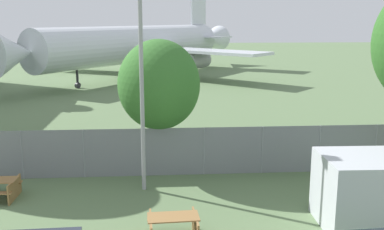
{
  "coord_description": "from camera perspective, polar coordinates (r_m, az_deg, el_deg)",
  "views": [
    {
      "loc": [
        0.7,
        -8.69,
        6.6
      ],
      "look_at": [
        2.26,
        12.77,
        2.0
      ],
      "focal_mm": 42.0,
      "sensor_mm": 36.0,
      "label": 1
    }
  ],
  "objects": [
    {
      "name": "perimeter_fence",
      "position": [
        19.28,
        -6.08,
        -4.74
      ],
      "size": [
        56.07,
        0.07,
        2.09
      ],
      "color": "gray",
      "rests_on": "ground"
    },
    {
      "name": "airplane",
      "position": [
        52.39,
        -6.65,
        8.9
      ],
      "size": [
        27.14,
        33.69,
        12.01
      ],
      "rotation": [
        0.0,
        0.0,
        -2.19
      ],
      "color": "silver",
      "rests_on": "ground"
    },
    {
      "name": "portable_cabin",
      "position": [
        15.82,
        22.3,
        -8.97
      ],
      "size": [
        3.58,
        2.59,
        2.33
      ],
      "rotation": [
        0.0,
        0.0,
        -0.03
      ],
      "color": "silver",
      "rests_on": "ground"
    },
    {
      "name": "picnic_bench_near_cabin",
      "position": [
        14.06,
        -2.38,
        -13.8
      ],
      "size": [
        1.63,
        1.47,
        0.76
      ],
      "rotation": [
        0.0,
        0.0,
        0.05
      ],
      "color": "olive",
      "rests_on": "ground"
    },
    {
      "name": "tree_behind_benches",
      "position": [
        19.23,
        -4.22,
        3.8
      ],
      "size": [
        3.52,
        3.52,
        5.8
      ],
      "color": "#4C3823",
      "rests_on": "ground"
    },
    {
      "name": "light_mast",
      "position": [
        16.99,
        -6.45,
        6.05
      ],
      "size": [
        0.44,
        0.44,
        7.94
      ],
      "color": "#99999E",
      "rests_on": "ground"
    }
  ]
}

